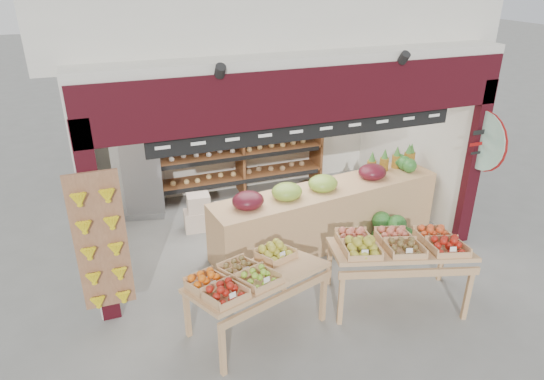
{
  "coord_description": "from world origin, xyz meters",
  "views": [
    {
      "loc": [
        -2.55,
        -6.44,
        4.13
      ],
      "look_at": [
        -0.23,
        -0.2,
        1.01
      ],
      "focal_mm": 32.0,
      "sensor_mm": 36.0,
      "label": 1
    }
  ],
  "objects": [
    {
      "name": "refrigerator",
      "position": [
        -2.0,
        1.81,
        1.01
      ],
      "size": [
        0.94,
        0.94,
        2.01
      ],
      "primitive_type": "cube",
      "rotation": [
        0.0,
        0.0,
        -0.22
      ],
      "color": "#B5B8BC",
      "rests_on": "ground"
    },
    {
      "name": "ground",
      "position": [
        0.0,
        0.0,
        0.0
      ],
      "size": [
        60.0,
        60.0,
        0.0
      ],
      "primitive_type": "plane",
      "color": "slate",
      "rests_on": "ground"
    },
    {
      "name": "back_shelving",
      "position": [
        -0.1,
        1.93,
        1.26
      ],
      "size": [
        3.28,
        0.54,
        2.0
      ],
      "color": "brown",
      "rests_on": "ground"
    },
    {
      "name": "cardboard_stack",
      "position": [
        -0.98,
        0.8,
        0.24
      ],
      "size": [
        0.98,
        0.71,
        0.65
      ],
      "color": "silver",
      "rests_on": "ground"
    },
    {
      "name": "banana_board",
      "position": [
        -2.73,
        -1.17,
        1.12
      ],
      "size": [
        0.6,
        0.15,
        1.8
      ],
      "color": "#996645",
      "rests_on": "ground"
    },
    {
      "name": "watermelon_pile",
      "position": [
        1.55,
        -0.93,
        0.21
      ],
      "size": [
        0.81,
        0.76,
        0.58
      ],
      "color": "#1A4E1A",
      "rests_on": "ground"
    },
    {
      "name": "display_table_right",
      "position": [
        0.82,
        -2.03,
        0.86
      ],
      "size": [
        1.93,
        1.42,
        1.08
      ],
      "color": "tan",
      "rests_on": "ground"
    },
    {
      "name": "mid_counter",
      "position": [
        0.65,
        -0.33,
        0.52
      ],
      "size": [
        3.9,
        1.25,
        1.19
      ],
      "color": "tan",
      "rests_on": "ground"
    },
    {
      "name": "gift_sign",
      "position": [
        2.75,
        -1.15,
        1.75
      ],
      "size": [
        0.04,
        0.93,
        0.92
      ],
      "color": "#AAD6B9",
      "rests_on": "ground"
    },
    {
      "name": "display_table_left",
      "position": [
        -1.18,
        -1.92,
        0.79
      ],
      "size": [
        1.8,
        1.33,
        1.02
      ],
      "color": "tan",
      "rests_on": "ground"
    }
  ]
}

